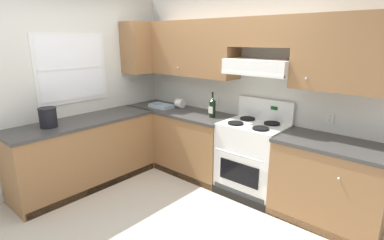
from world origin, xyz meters
name	(u,v)px	position (x,y,z in m)	size (l,w,h in m)	color
ground_plane	(148,218)	(0.00, 0.00, 0.00)	(7.04, 7.04, 0.00)	beige
wall_back	(256,76)	(0.41, 1.53, 1.48)	(4.68, 0.57, 2.55)	silver
wall_left	(81,83)	(-1.59, 0.23, 1.34)	(0.47, 4.00, 2.55)	silver
counter_back_run	(226,153)	(0.18, 1.24, 0.45)	(3.60, 0.65, 0.91)	olive
counter_left_run	(85,153)	(-1.24, 0.00, 0.45)	(0.63, 1.91, 0.91)	olive
stove	(252,158)	(0.57, 1.25, 0.48)	(0.76, 0.62, 1.20)	white
wine_bottle	(212,107)	(-0.06, 1.24, 1.05)	(0.08, 0.09, 0.34)	black
bowl	(161,107)	(-1.00, 1.18, 0.93)	(0.36, 0.21, 0.06)	#9EADB7
bucket	(48,117)	(-1.25, -0.42, 1.03)	(0.21, 0.21, 0.24)	black
paper_towel_roll	(180,103)	(-0.77, 1.36, 0.98)	(0.12, 0.13, 0.13)	white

